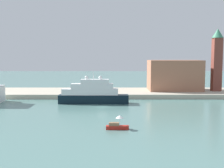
{
  "coord_description": "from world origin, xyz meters",
  "views": [
    {
      "loc": [
        3.04,
        -87.54,
        15.8
      ],
      "look_at": [
        2.8,
        6.0,
        6.51
      ],
      "focal_mm": 46.81,
      "sensor_mm": 36.0,
      "label": 1
    }
  ],
  "objects": [
    {
      "name": "large_yacht",
      "position": [
        -3.34,
        7.1,
        3.19
      ],
      "size": [
        22.81,
        3.67,
        10.63
      ],
      "color": "black",
      "rests_on": "ground"
    },
    {
      "name": "mooring_bollard",
      "position": [
        3.98,
        17.57,
        2.06
      ],
      "size": [
        0.48,
        0.48,
        0.83
      ],
      "primitive_type": "cylinder",
      "color": "black",
      "rests_on": "quay_dock"
    },
    {
      "name": "person_figure",
      "position": [
        -6.14,
        20.55,
        2.38
      ],
      "size": [
        0.36,
        0.36,
        1.59
      ],
      "color": "maroon",
      "rests_on": "quay_dock"
    },
    {
      "name": "bell_tower",
      "position": [
        44.32,
        27.57,
        14.83
      ],
      "size": [
        4.47,
        4.47,
        24.44
      ],
      "color": "brown",
      "rests_on": "quay_dock"
    },
    {
      "name": "small_motorboat",
      "position": [
        4.15,
        -26.47,
        1.04
      ],
      "size": [
        4.85,
        1.71,
        3.04
      ],
      "color": "#B22319",
      "rests_on": "ground"
    },
    {
      "name": "harbor_building",
      "position": [
        28.27,
        29.82,
        7.7
      ],
      "size": [
        20.79,
        12.57,
        12.11
      ],
      "primitive_type": "cube",
      "color": "#9E664C",
      "rests_on": "quay_dock"
    },
    {
      "name": "parked_car",
      "position": [
        -10.67,
        24.22,
        2.22
      ],
      "size": [
        3.89,
        1.88,
        1.35
      ],
      "color": "silver",
      "rests_on": "quay_dock"
    },
    {
      "name": "quay_dock",
      "position": [
        0.0,
        27.68,
        0.82
      ],
      "size": [
        110.0,
        23.37,
        1.64
      ],
      "primitive_type": "cube",
      "color": "#B7AD99",
      "rests_on": "ground"
    },
    {
      "name": "ground",
      "position": [
        0.0,
        0.0,
        0.0
      ],
      "size": [
        400.0,
        400.0,
        0.0
      ],
      "primitive_type": "plane",
      "color": "slate"
    }
  ]
}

